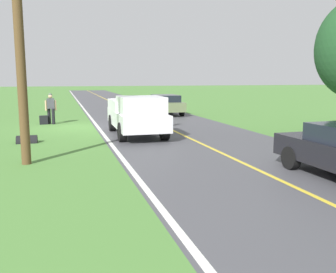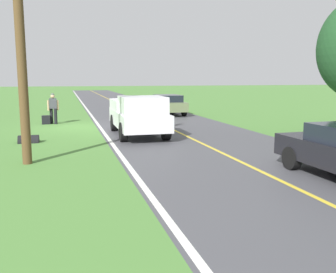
{
  "view_description": "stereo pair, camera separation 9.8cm",
  "coord_description": "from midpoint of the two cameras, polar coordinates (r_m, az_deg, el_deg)",
  "views": [
    {
      "loc": [
        0.83,
        20.46,
        2.61
      ],
      "look_at": [
        -1.91,
        10.86,
        1.04
      ],
      "focal_mm": 40.15,
      "sensor_mm": 36.0,
      "label": 1
    },
    {
      "loc": [
        0.74,
        20.48,
        2.61
      ],
      "look_at": [
        -1.91,
        10.86,
        1.04
      ],
      "focal_mm": 40.15,
      "sensor_mm": 36.0,
      "label": 2
    }
  ],
  "objects": [
    {
      "name": "utility_pole_roadside",
      "position": [
        12.14,
        -22.02,
        15.99
      ],
      "size": [
        0.28,
        0.28,
        8.47
      ],
      "primitive_type": "cylinder",
      "color": "brown",
      "rests_on": "ground"
    },
    {
      "name": "lane_edge_line",
      "position": [
        20.72,
        -10.81,
        1.54
      ],
      "size": [
        0.16,
        117.6,
        0.0
      ],
      "primitive_type": "cube",
      "color": "silver",
      "rests_on": "ground"
    },
    {
      "name": "hitchhiker_walking",
      "position": [
        22.36,
        -17.49,
        4.33
      ],
      "size": [
        0.62,
        0.51,
        1.75
      ],
      "color": "black",
      "rests_on": "ground"
    },
    {
      "name": "road_surface",
      "position": [
        21.3,
        -1.43,
        1.88
      ],
      "size": [
        7.33,
        120.0,
        0.0
      ],
      "primitive_type": "cube",
      "color": "#47474C",
      "rests_on": "ground"
    },
    {
      "name": "sedan_near_oncoming",
      "position": [
        26.85,
        -0.57,
        4.96
      ],
      "size": [
        1.99,
        4.43,
        1.41
      ],
      "color": "#66754C",
      "rests_on": "ground"
    },
    {
      "name": "drainage_culvert",
      "position": [
        16.29,
        -20.77,
        -0.88
      ],
      "size": [
        0.8,
        0.6,
        0.6
      ],
      "primitive_type": "cylinder",
      "rotation": [
        0.0,
        1.57,
        0.0
      ],
      "color": "black",
      "rests_on": "ground"
    },
    {
      "name": "lane_centre_line",
      "position": [
        21.3,
        -1.43,
        1.89
      ],
      "size": [
        0.14,
        117.6,
        0.0
      ],
      "primitive_type": "cube",
      "color": "gold",
      "rests_on": "ground"
    },
    {
      "name": "pickup_truck_passing",
      "position": [
        16.99,
        -4.86,
        3.34
      ],
      "size": [
        2.14,
        5.42,
        1.82
      ],
      "color": "silver",
      "rests_on": "ground"
    },
    {
      "name": "suitcase_carried",
      "position": [
        22.33,
        -18.47,
        2.4
      ],
      "size": [
        0.47,
        0.23,
        0.5
      ],
      "primitive_type": "cube",
      "rotation": [
        0.0,
        0.0,
        1.63
      ],
      "color": "black",
      "rests_on": "ground"
    },
    {
      "name": "ground_plane",
      "position": [
        20.65,
        -13.63,
        1.41
      ],
      "size": [
        200.0,
        200.0,
        0.0
      ],
      "primitive_type": "plane",
      "color": "#4C7F38"
    }
  ]
}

